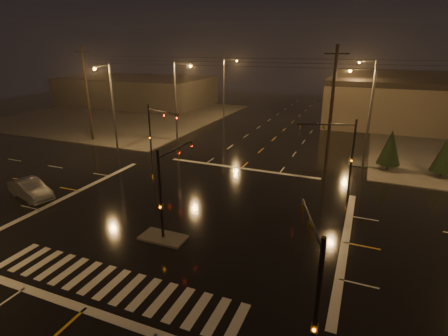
% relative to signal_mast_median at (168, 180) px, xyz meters
% --- Properties ---
extents(ground, '(140.00, 140.00, 0.00)m').
position_rel_signal_mast_median_xyz_m(ground, '(-0.00, 3.07, -3.75)').
color(ground, black).
rests_on(ground, ground).
extents(sidewalk_nw, '(36.00, 36.00, 0.12)m').
position_rel_signal_mast_median_xyz_m(sidewalk_nw, '(-30.00, 33.07, -3.69)').
color(sidewalk_nw, '#45423D').
rests_on(sidewalk_nw, ground).
extents(median_island, '(3.00, 1.60, 0.15)m').
position_rel_signal_mast_median_xyz_m(median_island, '(-0.00, -0.93, -3.68)').
color(median_island, '#45423D').
rests_on(median_island, ground).
extents(crosswalk, '(15.00, 2.60, 0.01)m').
position_rel_signal_mast_median_xyz_m(crosswalk, '(-0.00, -5.93, -3.75)').
color(crosswalk, beige).
rests_on(crosswalk, ground).
extents(stop_bar_near, '(16.00, 0.50, 0.01)m').
position_rel_signal_mast_median_xyz_m(stop_bar_near, '(-0.00, -7.93, -3.75)').
color(stop_bar_near, beige).
rests_on(stop_bar_near, ground).
extents(stop_bar_far, '(16.00, 0.50, 0.01)m').
position_rel_signal_mast_median_xyz_m(stop_bar_far, '(-0.00, 14.07, -3.75)').
color(stop_bar_far, beige).
rests_on(stop_bar_far, ground).
extents(commercial_block, '(30.00, 18.00, 5.60)m').
position_rel_signal_mast_median_xyz_m(commercial_block, '(-35.00, 45.07, -0.95)').
color(commercial_block, '#3F3B38').
rests_on(commercial_block, ground).
extents(signal_mast_median, '(0.25, 4.59, 6.00)m').
position_rel_signal_mast_median_xyz_m(signal_mast_median, '(0.00, 0.00, 0.00)').
color(signal_mast_median, black).
rests_on(signal_mast_median, ground).
extents(signal_mast_ne, '(4.84, 1.86, 6.00)m').
position_rel_signal_mast_median_xyz_m(signal_mast_ne, '(9.50, 13.21, 0.04)').
color(signal_mast_ne, black).
rests_on(signal_mast_ne, ground).
extents(signal_mast_nw, '(4.84, 1.86, 6.00)m').
position_rel_signal_mast_median_xyz_m(signal_mast_nw, '(-9.50, 13.21, 0.04)').
color(signal_mast_nw, black).
rests_on(signal_mast_nw, ground).
extents(signal_mast_se, '(1.55, 3.87, 6.00)m').
position_rel_signal_mast_median_xyz_m(signal_mast_se, '(10.23, -6.68, -0.04)').
color(signal_mast_se, black).
rests_on(signal_mast_se, ground).
extents(streetlight_1, '(2.77, 0.32, 10.00)m').
position_rel_signal_mast_median_xyz_m(streetlight_1, '(-11.18, 21.07, 2.05)').
color(streetlight_1, '#38383A').
rests_on(streetlight_1, ground).
extents(streetlight_2, '(2.77, 0.32, 10.00)m').
position_rel_signal_mast_median_xyz_m(streetlight_2, '(-11.18, 37.07, 2.05)').
color(streetlight_2, '#38383A').
rests_on(streetlight_2, ground).
extents(streetlight_3, '(2.77, 0.32, 10.00)m').
position_rel_signal_mast_median_xyz_m(streetlight_3, '(11.18, 19.07, 2.05)').
color(streetlight_3, '#38383A').
rests_on(streetlight_3, ground).
extents(streetlight_4, '(2.77, 0.32, 10.00)m').
position_rel_signal_mast_median_xyz_m(streetlight_4, '(11.18, 39.07, 2.05)').
color(streetlight_4, '#38383A').
rests_on(streetlight_4, ground).
extents(streetlight_5, '(0.32, 2.77, 10.00)m').
position_rel_signal_mast_median_xyz_m(streetlight_5, '(-16.00, 14.26, 2.05)').
color(streetlight_5, '#38383A').
rests_on(streetlight_5, ground).
extents(utility_pole_0, '(2.20, 0.32, 12.00)m').
position_rel_signal_mast_median_xyz_m(utility_pole_0, '(-22.00, 17.07, 2.38)').
color(utility_pole_0, black).
rests_on(utility_pole_0, ground).
extents(utility_pole_1, '(2.20, 0.32, 12.00)m').
position_rel_signal_mast_median_xyz_m(utility_pole_1, '(8.00, 17.07, 2.38)').
color(utility_pole_1, black).
rests_on(utility_pole_1, ground).
extents(conifer_0, '(2.21, 2.21, 4.15)m').
position_rel_signal_mast_median_xyz_m(conifer_0, '(13.77, 19.10, -1.33)').
color(conifer_0, black).
rests_on(conifer_0, ground).
extents(conifer_1, '(2.12, 2.12, 4.02)m').
position_rel_signal_mast_median_xyz_m(conifer_1, '(18.39, 18.66, -1.40)').
color(conifer_1, black).
rests_on(conifer_1, ground).
extents(car_crossing, '(4.99, 2.80, 1.56)m').
position_rel_signal_mast_median_xyz_m(car_crossing, '(-13.50, 0.48, -2.97)').
color(car_crossing, slate).
rests_on(car_crossing, ground).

